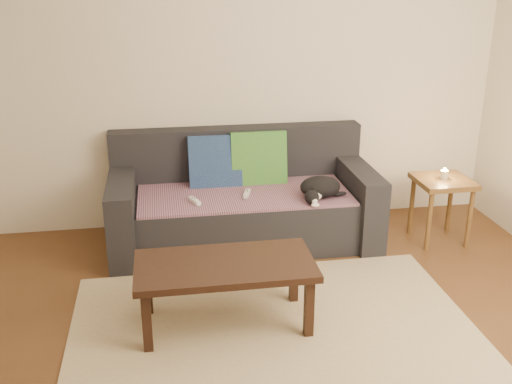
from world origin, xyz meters
TOP-DOWN VIEW (x-y plane):
  - ground at (0.00, 0.00)m, footprint 4.50×4.50m
  - back_wall at (0.00, 2.00)m, footprint 4.50×0.04m
  - sofa at (0.00, 1.57)m, footprint 2.10×0.94m
  - throw_blanket at (0.00, 1.48)m, footprint 1.66×0.74m
  - cushion_navy at (-0.20, 1.74)m, footprint 0.43×0.20m
  - cushion_green at (0.16, 1.74)m, footprint 0.46×0.19m
  - cat at (0.56, 1.29)m, footprint 0.40×0.37m
  - wii_remote_a at (-0.40, 1.33)m, footprint 0.09×0.15m
  - wii_remote_b at (0.02, 1.43)m, footprint 0.08×0.15m
  - side_table at (1.59, 1.30)m, footprint 0.43×0.43m
  - candle at (1.59, 1.30)m, footprint 0.06×0.06m
  - rug at (0.00, 0.15)m, footprint 2.50×1.80m
  - coffee_table at (-0.28, 0.33)m, footprint 1.09×0.54m

SIDE VIEW (x-z plane):
  - ground at x=0.00m, z-range 0.00..0.00m
  - rug at x=0.00m, z-range 0.00..0.01m
  - sofa at x=0.00m, z-range -0.13..0.74m
  - coffee_table at x=-0.28m, z-range 0.16..0.60m
  - throw_blanket at x=0.00m, z-range 0.42..0.44m
  - side_table at x=1.59m, z-range 0.17..0.71m
  - wii_remote_a at x=-0.40m, z-range 0.44..0.47m
  - wii_remote_b at x=0.02m, z-range 0.44..0.47m
  - cat at x=0.56m, z-range 0.44..0.60m
  - candle at x=1.59m, z-range 0.52..0.62m
  - cushion_navy at x=-0.20m, z-range 0.41..0.85m
  - cushion_green at x=0.16m, z-range 0.39..0.87m
  - back_wall at x=0.00m, z-range 0.00..2.60m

